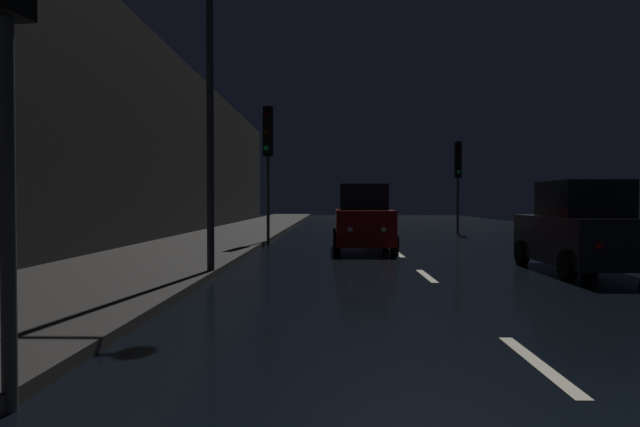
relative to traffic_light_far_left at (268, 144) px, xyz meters
The scene contains 10 objects.
ground 8.04m from the traffic_light_far_left, 49.76° to the left, with size 26.09×84.00×0.02m, color black.
sidewalk_left 6.97m from the traffic_light_far_left, 113.11° to the left, with size 4.40×84.00×0.15m, color #33302D.
building_facade_left 5.25m from the traffic_light_far_left, 159.01° to the left, with size 0.80×63.00×8.28m, color #2D2B28.
lane_centerline 11.44m from the traffic_light_far_left, 65.00° to the right, with size 0.16×14.40×0.01m.
traffic_light_far_left is the anchor object (origin of this frame).
traffic_light_far_right 12.44m from the traffic_light_far_left, 42.99° to the left, with size 0.32×0.47×4.81m.
streetlamp_overhead 9.54m from the traffic_light_far_left, 88.35° to the right, with size 1.70×0.44×6.96m.
car_approaching_headlights 5.02m from the traffic_light_far_left, 31.41° to the right, with size 2.06×4.46×2.25m.
car_parked_right_near 12.12m from the traffic_light_far_left, 45.20° to the right, with size 1.96×4.24×2.14m.
car_distant_taillights 21.40m from the traffic_light_far_left, 74.43° to the left, with size 1.86×4.03×2.03m.
Camera 1 is at (-2.10, -2.87, 1.66)m, focal length 32.33 mm.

